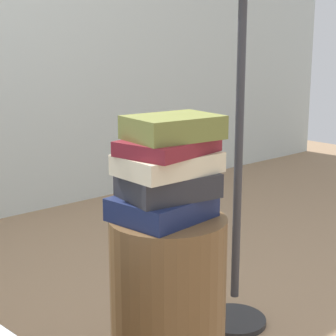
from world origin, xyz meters
The scene contains 6 objects.
side_table centered at (0.00, 0.00, 0.29)m, with size 0.32×0.32×0.57m, color brown.
book_navy centered at (-0.01, 0.01, 0.60)m, with size 0.24×0.20×0.06m, color #19234C.
book_charcoal centered at (0.00, 0.00, 0.66)m, with size 0.24×0.18×0.06m, color #28282D.
book_cream centered at (0.00, 0.00, 0.72)m, with size 0.26×0.18×0.05m, color beige.
book_maroon centered at (0.00, 0.00, 0.77)m, with size 0.24×0.18×0.04m, color maroon.
book_olive centered at (0.01, -0.01, 0.82)m, with size 0.23×0.17×0.06m, color olive.
Camera 1 is at (-0.96, -1.08, 1.04)m, focal length 60.30 mm.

